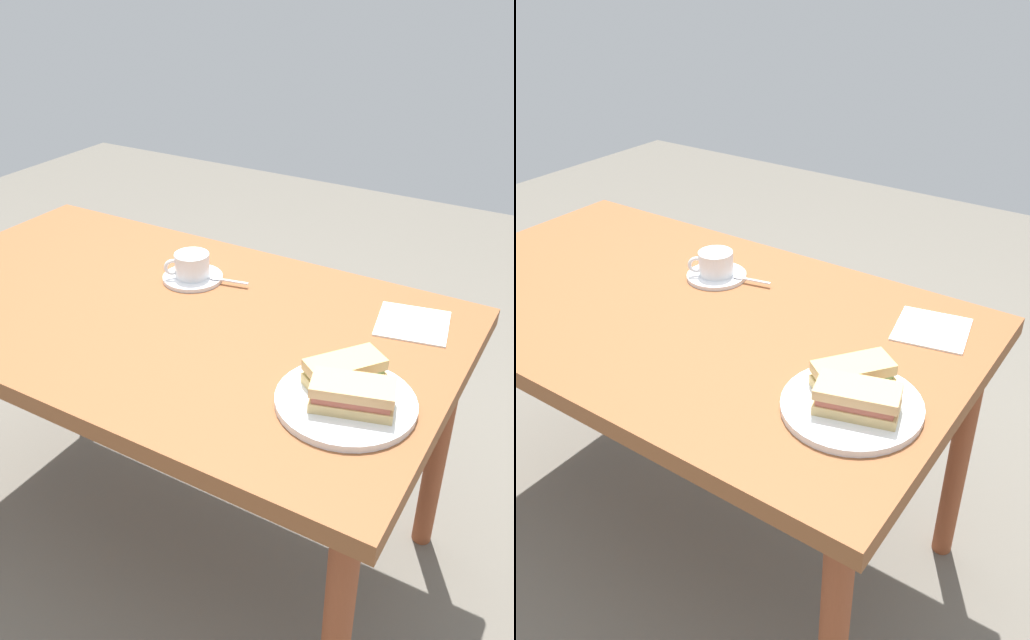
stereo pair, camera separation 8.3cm
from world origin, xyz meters
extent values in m
plane|color=#666056|center=(0.00, 0.00, 0.00)|extent=(6.00, 6.00, 0.00)
cube|color=brown|center=(0.00, 0.00, 0.70)|extent=(1.33, 0.76, 0.04)
cylinder|color=brown|center=(-0.60, -0.32, 0.34)|extent=(0.05, 0.05, 0.68)
cylinder|color=brown|center=(0.60, -0.32, 0.34)|extent=(0.05, 0.05, 0.68)
cylinder|color=silver|center=(-0.50, 0.11, 0.73)|extent=(0.25, 0.25, 0.01)
cube|color=tan|center=(-0.52, 0.13, 0.74)|extent=(0.16, 0.11, 0.02)
cube|color=#A75543|center=(-0.52, 0.13, 0.76)|extent=(0.15, 0.10, 0.01)
cube|color=tan|center=(-0.52, 0.13, 0.78)|extent=(0.16, 0.11, 0.02)
cube|color=tan|center=(-0.48, 0.07, 0.74)|extent=(0.14, 0.15, 0.02)
cube|color=olive|center=(-0.48, 0.07, 0.76)|extent=(0.13, 0.14, 0.01)
cube|color=tan|center=(-0.48, 0.07, 0.77)|extent=(0.14, 0.15, 0.02)
cylinder|color=silver|center=(0.02, -0.15, 0.72)|extent=(0.15, 0.15, 0.01)
cylinder|color=silver|center=(0.02, -0.15, 0.76)|extent=(0.08, 0.08, 0.06)
cylinder|color=#9D7F56|center=(0.02, -0.15, 0.78)|extent=(0.07, 0.07, 0.01)
torus|color=silver|center=(0.05, -0.12, 0.76)|extent=(0.04, 0.04, 0.04)
cube|color=silver|center=(-0.09, -0.17, 0.73)|extent=(0.08, 0.02, 0.00)
ellipsoid|color=silver|center=(-0.04, -0.16, 0.73)|extent=(0.03, 0.02, 0.01)
cube|color=white|center=(-0.52, -0.22, 0.72)|extent=(0.18, 0.18, 0.00)
camera|label=1|loc=(-0.82, 0.97, 1.42)|focal=35.74mm
camera|label=2|loc=(-0.89, 0.92, 1.42)|focal=35.74mm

